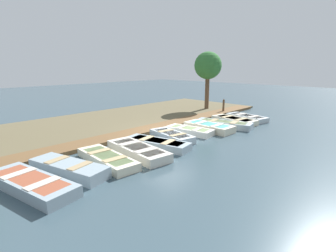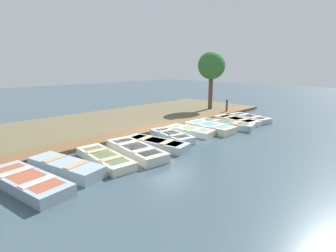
# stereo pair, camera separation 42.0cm
# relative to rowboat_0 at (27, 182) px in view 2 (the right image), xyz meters

# --- Properties ---
(ground_plane) EXTENTS (80.00, 80.00, 0.00)m
(ground_plane) POSITION_rel_rowboat_0_xyz_m (-1.34, 7.65, -0.19)
(ground_plane) COLOR #384C56
(shore_bank) EXTENTS (8.00, 24.00, 0.12)m
(shore_bank) POSITION_rel_rowboat_0_xyz_m (-6.34, 7.65, -0.13)
(shore_bank) COLOR brown
(shore_bank) RESTS_ON ground_plane
(dock_walkway) EXTENTS (1.30, 22.46, 0.19)m
(dock_walkway) POSITION_rel_rowboat_0_xyz_m (-2.78, 7.65, -0.10)
(dock_walkway) COLOR brown
(dock_walkway) RESTS_ON ground_plane
(rowboat_0) EXTENTS (3.58, 1.72, 0.39)m
(rowboat_0) POSITION_rel_rowboat_0_xyz_m (0.00, 0.00, 0.00)
(rowboat_0) COLOR #8C9EA8
(rowboat_0) RESTS_ON ground_plane
(rowboat_1) EXTENTS (3.22, 1.67, 0.44)m
(rowboat_1) POSITION_rel_rowboat_0_xyz_m (-0.28, 1.35, 0.02)
(rowboat_1) COLOR #8C9EA8
(rowboat_1) RESTS_ON ground_plane
(rowboat_2) EXTENTS (3.23, 1.26, 0.35)m
(rowboat_2) POSITION_rel_rowboat_0_xyz_m (-0.21, 2.88, -0.02)
(rowboat_2) COLOR beige
(rowboat_2) RESTS_ON ground_plane
(rowboat_3) EXTENTS (3.43, 1.48, 0.40)m
(rowboat_3) POSITION_rel_rowboat_0_xyz_m (-0.06, 4.31, 0.00)
(rowboat_3) COLOR beige
(rowboat_3) RESTS_ON ground_plane
(rowboat_4) EXTENTS (3.31, 1.60, 0.36)m
(rowboat_4) POSITION_rel_rowboat_0_xyz_m (-0.23, 5.63, -0.02)
(rowboat_4) COLOR #8C9EA8
(rowboat_4) RESTS_ON ground_plane
(rowboat_5) EXTENTS (2.79, 1.45, 0.39)m
(rowboat_5) POSITION_rel_rowboat_0_xyz_m (-0.59, 7.01, -0.00)
(rowboat_5) COLOR #B2BCC1
(rowboat_5) RESTS_ON ground_plane
(rowboat_6) EXTENTS (2.78, 1.38, 0.35)m
(rowboat_6) POSITION_rel_rowboat_0_xyz_m (-0.69, 8.59, -0.02)
(rowboat_6) COLOR silver
(rowboat_6) RESTS_ON ground_plane
(rowboat_7) EXTENTS (2.88, 1.22, 0.42)m
(rowboat_7) POSITION_rel_rowboat_0_xyz_m (-0.32, 9.93, 0.01)
(rowboat_7) COLOR beige
(rowboat_7) RESTS_ON ground_plane
(rowboat_8) EXTENTS (3.53, 1.78, 0.38)m
(rowboat_8) POSITION_rel_rowboat_0_xyz_m (-0.18, 11.30, -0.01)
(rowboat_8) COLOR #8C9EA8
(rowboat_8) RESTS_ON ground_plane
(rowboat_9) EXTENTS (3.13, 1.56, 0.35)m
(rowboat_9) POSITION_rel_rowboat_0_xyz_m (-0.33, 12.80, -0.02)
(rowboat_9) COLOR beige
(rowboat_9) RESTS_ON ground_plane
(rowboat_10) EXTENTS (3.02, 1.68, 0.36)m
(rowboat_10) POSITION_rel_rowboat_0_xyz_m (-0.13, 14.21, -0.02)
(rowboat_10) COLOR #B2BCC1
(rowboat_10) RESTS_ON ground_plane
(mooring_post_far) EXTENTS (0.16, 0.16, 1.12)m
(mooring_post_far) POSITION_rel_rowboat_0_xyz_m (-2.73, 15.35, 0.37)
(mooring_post_far) COLOR brown
(mooring_post_far) RESTS_ON ground_plane
(park_tree_left) EXTENTS (2.24, 2.24, 4.81)m
(park_tree_left) POSITION_rel_rowboat_0_xyz_m (-4.60, 15.73, 3.43)
(park_tree_left) COLOR brown
(park_tree_left) RESTS_ON ground_plane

